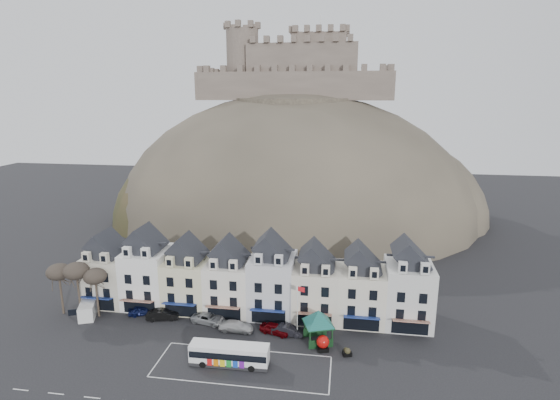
# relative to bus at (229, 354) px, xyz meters

# --- Properties ---
(ground) EXTENTS (300.00, 300.00, 0.00)m
(ground) POSITION_rel_bus_xyz_m (-0.29, -1.43, -1.57)
(ground) COLOR black
(ground) RESTS_ON ground
(coach_bay_markings) EXTENTS (22.00, 7.50, 0.01)m
(coach_bay_markings) POSITION_rel_bus_xyz_m (1.71, -0.18, -1.57)
(coach_bay_markings) COLOR silver
(coach_bay_markings) RESTS_ON ground
(townhouse_terrace) EXTENTS (54.40, 9.35, 11.80)m
(townhouse_terrace) POSITION_rel_bus_xyz_m (-0.14, 14.54, 3.73)
(townhouse_terrace) COLOR beige
(townhouse_terrace) RESTS_ON ground
(castle_hill) EXTENTS (100.00, 76.00, 68.00)m
(castle_hill) POSITION_rel_bus_xyz_m (0.97, 67.53, -1.46)
(castle_hill) COLOR #3D382F
(castle_hill) RESTS_ON ground
(castle) EXTENTS (50.20, 22.20, 22.00)m
(castle) POSITION_rel_bus_xyz_m (0.22, 74.51, 38.63)
(castle) COLOR brown
(castle) RESTS_ON ground
(tree_left_far) EXTENTS (3.61, 3.61, 8.24)m
(tree_left_far) POSITION_rel_bus_xyz_m (-29.29, 9.07, 5.33)
(tree_left_far) COLOR #31281F
(tree_left_far) RESTS_ON ground
(tree_left_mid) EXTENTS (3.78, 3.78, 8.64)m
(tree_left_mid) POSITION_rel_bus_xyz_m (-26.29, 9.07, 5.68)
(tree_left_mid) COLOR #31281F
(tree_left_mid) RESTS_ON ground
(tree_left_near) EXTENTS (3.43, 3.43, 7.84)m
(tree_left_near) POSITION_rel_bus_xyz_m (-23.29, 9.07, 4.99)
(tree_left_near) COLOR #31281F
(tree_left_near) RESTS_ON ground
(bus) EXTENTS (10.08, 2.52, 2.83)m
(bus) POSITION_rel_bus_xyz_m (0.00, 0.00, 0.00)
(bus) COLOR #262628
(bus) RESTS_ON ground
(bus_shelter) EXTENTS (7.13, 7.13, 4.79)m
(bus_shelter) POSITION_rel_bus_xyz_m (10.74, 6.91, 2.15)
(bus_shelter) COLOR black
(bus_shelter) RESTS_ON ground
(red_buoy) EXTENTS (1.75, 1.75, 2.13)m
(red_buoy) POSITION_rel_bus_xyz_m (11.50, 4.98, -0.48)
(red_buoy) COLOR black
(red_buoy) RESTS_ON ground
(flagpole) EXTENTS (1.08, 0.45, 7.88)m
(flagpole) POSITION_rel_bus_xyz_m (7.80, 7.99, 2.93)
(flagpole) COLOR silver
(flagpole) RESTS_ON ground
(white_van) EXTENTS (3.85, 5.43, 2.27)m
(white_van) POSITION_rel_bus_xyz_m (-24.93, 8.99, -0.43)
(white_van) COLOR silver
(white_van) RESTS_ON ground
(planter_west) EXTENTS (1.26, 0.86, 1.14)m
(planter_west) POSITION_rel_bus_xyz_m (14.79, 4.11, -1.02)
(planter_west) COLOR black
(planter_west) RESTS_ON ground
(planter_east) EXTENTS (0.99, 0.72, 0.89)m
(planter_east) POSITION_rel_bus_xyz_m (14.59, 4.65, -1.14)
(planter_east) COLOR black
(planter_east) RESTS_ON ground
(car_navy) EXTENTS (4.70, 3.27, 1.48)m
(car_navy) POSITION_rel_bus_xyz_m (-16.78, 10.57, -0.82)
(car_navy) COLOR #0B1138
(car_navy) RESTS_ON ground
(car_black) EXTENTS (5.08, 2.85, 1.59)m
(car_black) POSITION_rel_bus_xyz_m (-13.10, 9.61, -0.77)
(car_black) COLOR black
(car_black) RESTS_ON ground
(car_silver) EXTENTS (5.43, 3.25, 1.44)m
(car_silver) POSITION_rel_bus_xyz_m (-5.89, 9.65, -0.85)
(car_silver) COLOR #919497
(car_silver) RESTS_ON ground
(car_white) EXTENTS (5.08, 2.11, 1.47)m
(car_white) POSITION_rel_bus_xyz_m (-1.19, 8.07, -0.83)
(car_white) COLOR beige
(car_white) RESTS_ON ground
(car_maroon) EXTENTS (4.80, 2.97, 1.52)m
(car_maroon) POSITION_rel_bus_xyz_m (4.51, 8.18, -0.80)
(car_maroon) COLOR #4D0408
(car_maroon) RESTS_ON ground
(car_charcoal) EXTENTS (4.67, 1.90, 1.51)m
(car_charcoal) POSITION_rel_bus_xyz_m (6.36, 8.07, -0.81)
(car_charcoal) COLOR black
(car_charcoal) RESTS_ON ground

